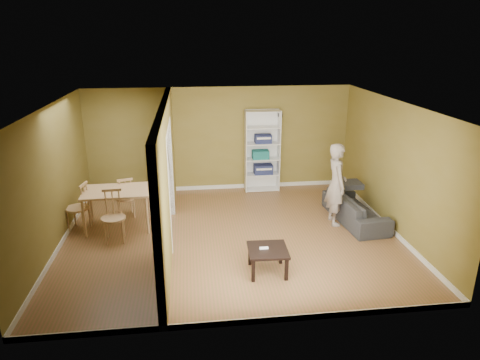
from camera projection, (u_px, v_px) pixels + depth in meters
name	position (u px, v px, depth m)	size (l,w,h in m)	color
room_shell	(231.00, 174.00, 8.07)	(6.50, 6.50, 6.50)	brown
partition	(167.00, 176.00, 7.93)	(0.22, 5.50, 2.60)	olive
wall_speaker	(280.00, 115.00, 10.56)	(0.10, 0.10, 0.10)	black
sofa	(356.00, 205.00, 9.06)	(0.81, 1.89, 0.72)	black
person	(337.00, 177.00, 8.76)	(0.58, 0.74, 2.03)	slate
bookshelf	(262.00, 150.00, 10.72)	(0.86, 0.38, 2.05)	white
paper_box_navy_a	(263.00, 169.00, 10.83)	(0.46, 0.30, 0.24)	navy
paper_box_teal	(260.00, 154.00, 10.70)	(0.41, 0.27, 0.21)	#24735A
paper_box_navy_b	(263.00, 139.00, 10.57)	(0.41, 0.26, 0.21)	#111D48
coffee_table	(268.00, 253.00, 7.10)	(0.65, 0.65, 0.43)	black
game_controller	(264.00, 248.00, 7.08)	(0.14, 0.04, 0.03)	white
dining_table	(117.00, 194.00, 8.63)	(1.31, 0.88, 0.82)	tan
chair_left	(77.00, 207.00, 8.61)	(0.46, 0.46, 1.01)	#D3B182
chair_near	(113.00, 217.00, 8.13)	(0.46, 0.46, 1.01)	tan
chair_far	(125.00, 196.00, 9.26)	(0.42, 0.42, 0.92)	tan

